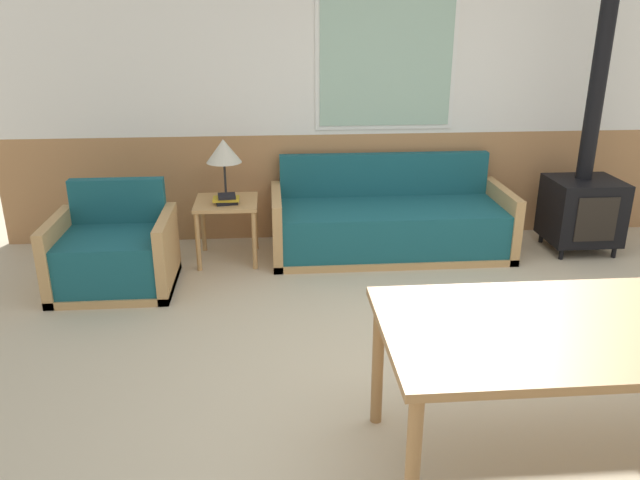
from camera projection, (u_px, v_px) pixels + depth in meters
ground_plane at (473, 384)px, 3.65m from camera, size 16.00×16.00×0.00m
wall_back at (395, 91)px, 5.62m from camera, size 7.20×0.09×2.70m
couch at (390, 225)px, 5.55m from camera, size 2.08×0.84×0.82m
armchair at (114, 256)px, 4.83m from camera, size 0.90×0.75×0.80m
side_table at (227, 211)px, 5.31m from camera, size 0.53×0.53×0.53m
table_lamp at (224, 152)px, 5.23m from camera, size 0.30×0.30×0.51m
book_stack at (227, 199)px, 5.18m from camera, size 0.22×0.16×0.08m
dining_table at (620, 335)px, 2.78m from camera, size 2.15×0.93×0.76m
wood_stove at (584, 192)px, 5.50m from camera, size 0.60×0.54×2.31m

